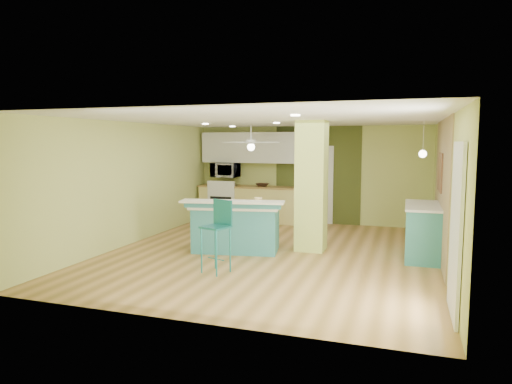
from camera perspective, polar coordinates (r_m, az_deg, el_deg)
floor at (r=8.73m, az=1.96°, el=-7.66°), size 6.00×7.00×0.01m
ceiling at (r=8.48m, az=2.02°, el=9.03°), size 6.00×7.00×0.01m
wall_back at (r=11.91m, az=6.77°, el=2.14°), size 6.00×0.01×2.50m
wall_front at (r=5.27m, az=-8.88°, el=-3.01°), size 6.00×0.01×2.50m
wall_left at (r=9.80m, az=-15.13°, el=1.10°), size 0.01×7.00×2.50m
wall_right at (r=8.19m, az=22.58°, el=-0.13°), size 0.01×7.00×2.50m
wood_panel at (r=8.79m, az=22.19°, el=0.28°), size 0.02×3.40×2.50m
olive_accent at (r=11.85m, az=7.70°, el=2.11°), size 2.20×0.02×2.50m
interior_door at (r=11.84m, az=7.66°, el=0.90°), size 0.82×0.05×2.00m
french_door at (r=5.95m, az=23.72°, el=-4.38°), size 0.04×1.08×2.10m
column at (r=8.84m, az=6.95°, el=0.73°), size 0.55×0.55×2.50m
kitchen_run at (r=12.03m, az=0.35°, el=-1.50°), size 3.25×0.63×0.94m
stove at (r=12.34m, az=-3.86°, el=-1.37°), size 0.76×0.66×1.08m
upper_cabinets at (r=12.03m, az=0.53°, el=5.57°), size 3.20×0.34×0.80m
microwave at (r=12.27m, az=-3.87°, el=2.76°), size 0.70×0.48×0.39m
ceiling_fan at (r=10.71m, az=-0.62°, el=6.17°), size 1.41×1.41×0.61m
pendant_lamp at (r=8.88m, az=20.12°, el=4.53°), size 0.14×0.14×0.69m
wall_decor at (r=8.96m, az=22.05°, el=2.32°), size 0.03×0.90×0.70m
peninsula at (r=8.80m, az=-2.52°, el=-4.36°), size 1.96×1.32×1.02m
bar_stool at (r=7.37m, az=-4.68°, el=-4.02°), size 0.49×0.49×1.17m
side_counter at (r=8.86m, az=20.14°, el=-4.58°), size 0.64×1.51×0.97m
fruit_bowl at (r=11.90m, az=0.79°, el=0.89°), size 0.35×0.35×0.08m
canister at (r=8.58m, az=0.25°, el=-1.25°), size 0.16×0.16×0.17m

